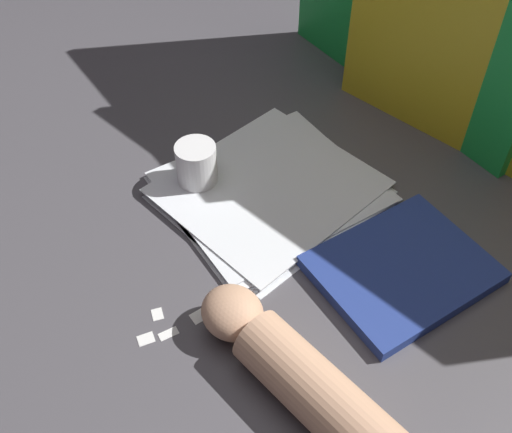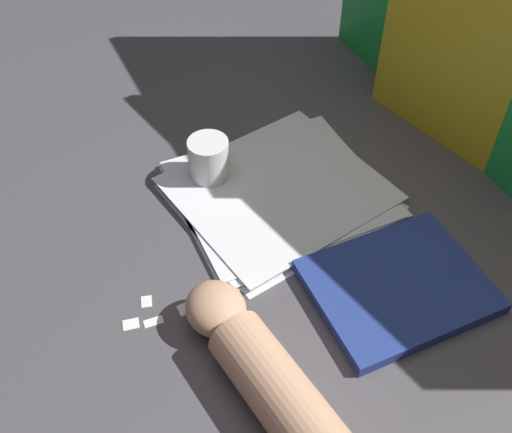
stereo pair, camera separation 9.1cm
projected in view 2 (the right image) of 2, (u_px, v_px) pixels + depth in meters
The scene contains 10 objects.
ground_plane at pixel (260, 251), 0.94m from camera, with size 6.00×6.00×0.00m, color #4C494F.
paper_stack at pixel (279, 191), 1.02m from camera, with size 0.33×0.36×0.02m.
book_closed at pixel (398, 286), 0.88m from camera, with size 0.22×0.27×0.02m.
scissors at pixel (230, 293), 0.88m from camera, with size 0.13×0.16×0.01m.
hand_forearm at pixel (265, 374), 0.75m from camera, with size 0.32×0.10×0.08m.
paper_scrap_near at pixel (131, 324), 0.85m from camera, with size 0.02×0.03×0.00m.
paper_scrap_mid at pixel (147, 301), 0.88m from camera, with size 0.02×0.02×0.00m.
paper_scrap_far at pixel (186, 308), 0.87m from camera, with size 0.02×0.02×0.00m.
paper_scrap_side at pixel (153, 322), 0.85m from camera, with size 0.02×0.03×0.00m.
mug at pixel (209, 162), 1.02m from camera, with size 0.07×0.07×0.09m.
Camera 2 is at (0.52, -0.31, 0.73)m, focal length 42.00 mm.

